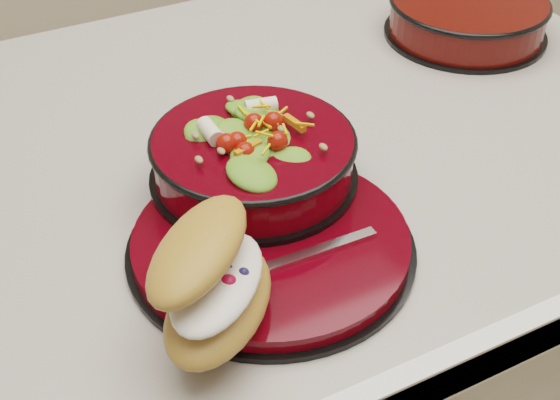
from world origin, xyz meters
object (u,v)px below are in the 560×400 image
dinner_plate (272,243)px  croissant (214,280)px  salad_bowl (253,151)px  extra_bowl (467,15)px  fork (298,257)px

dinner_plate → croissant: (-0.09, -0.07, 0.05)m
salad_bowl → extra_bowl: salad_bowl is taller
croissant → extra_bowl: croissant is taller
croissant → extra_bowl: bearing=-12.5°
dinner_plate → fork: size_ratio=1.85×
dinner_plate → extra_bowl: bearing=31.7°
dinner_plate → fork: fork is taller
fork → salad_bowl: bearing=-6.5°
salad_bowl → croissant: (-0.11, -0.15, 0.01)m
dinner_plate → croissant: 0.12m
dinner_plate → fork: bearing=-80.8°
dinner_plate → salad_bowl: size_ratio=1.29×
salad_bowl → croissant: salad_bowl is taller
dinner_plate → salad_bowl: salad_bowl is taller
salad_bowl → extra_bowl: size_ratio=0.94×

